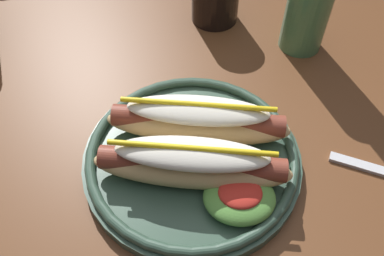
{
  "coord_description": "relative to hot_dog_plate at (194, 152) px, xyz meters",
  "views": [
    {
      "loc": [
        0.0,
        -0.47,
        1.14
      ],
      "look_at": [
        0.0,
        -0.18,
        0.77
      ],
      "focal_mm": 36.96,
      "sensor_mm": 36.0,
      "label": 1
    }
  ],
  "objects": [
    {
      "name": "dining_table",
      "position": [
        -0.01,
        0.21,
        -0.11
      ],
      "size": [
        1.44,
        1.09,
        0.74
      ],
      "color": "brown",
      "rests_on": "ground_plane"
    },
    {
      "name": "hot_dog_plate",
      "position": [
        0.0,
        0.0,
        0.0
      ],
      "size": [
        0.26,
        0.26,
        0.08
      ],
      "color": "#334C3D",
      "rests_on": "dining_table"
    },
    {
      "name": "ground_plane",
      "position": [
        -0.01,
        0.21,
        -0.77
      ],
      "size": [
        8.0,
        8.0,
        0.0
      ],
      "primitive_type": "plane",
      "color": "#2D2826"
    }
  ]
}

